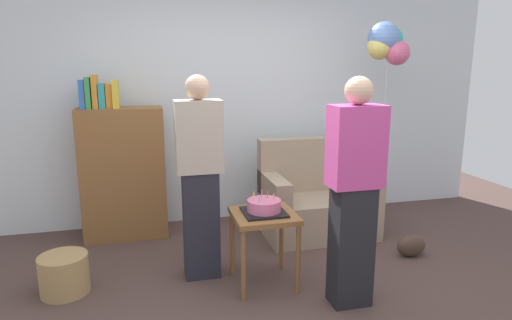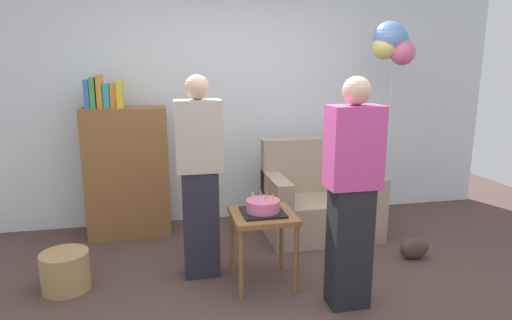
{
  "view_description": "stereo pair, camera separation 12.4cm",
  "coord_description": "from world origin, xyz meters",
  "px_view_note": "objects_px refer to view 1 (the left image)",
  "views": [
    {
      "loc": [
        -0.92,
        -2.66,
        1.7
      ],
      "look_at": [
        -0.09,
        0.66,
        0.95
      ],
      "focal_mm": 30.48,
      "sensor_mm": 36.0,
      "label": 1
    },
    {
      "loc": [
        -0.8,
        -2.69,
        1.7
      ],
      "look_at": [
        -0.09,
        0.66,
        0.95
      ],
      "focal_mm": 30.48,
      "sensor_mm": 36.0,
      "label": 2
    }
  ],
  "objects_px": {
    "side_table": "(264,224)",
    "person_holding_cake": "(354,193)",
    "balloon_bunch": "(387,43)",
    "person_blowing_candles": "(200,177)",
    "birthday_cake": "(264,207)",
    "bookshelf": "(123,170)",
    "handbag": "(411,246)",
    "wicker_basket": "(64,274)",
    "couch": "(316,201)"
  },
  "relations": [
    {
      "from": "person_holding_cake",
      "to": "bookshelf",
      "type": "bearing_deg",
      "value": -36.69
    },
    {
      "from": "bookshelf",
      "to": "person_holding_cake",
      "type": "bearing_deg",
      "value": -46.68
    },
    {
      "from": "person_holding_cake",
      "to": "birthday_cake",
      "type": "bearing_deg",
      "value": -29.3
    },
    {
      "from": "balloon_bunch",
      "to": "bookshelf",
      "type": "bearing_deg",
      "value": 172.68
    },
    {
      "from": "couch",
      "to": "person_blowing_candles",
      "type": "height_order",
      "value": "person_blowing_candles"
    },
    {
      "from": "birthday_cake",
      "to": "handbag",
      "type": "bearing_deg",
      "value": 6.09
    },
    {
      "from": "person_holding_cake",
      "to": "handbag",
      "type": "distance_m",
      "value": 1.3
    },
    {
      "from": "person_blowing_candles",
      "to": "person_holding_cake",
      "type": "bearing_deg",
      "value": -27.11
    },
    {
      "from": "birthday_cake",
      "to": "handbag",
      "type": "distance_m",
      "value": 1.53
    },
    {
      "from": "wicker_basket",
      "to": "birthday_cake",
      "type": "bearing_deg",
      "value": -8.51
    },
    {
      "from": "couch",
      "to": "bookshelf",
      "type": "height_order",
      "value": "bookshelf"
    },
    {
      "from": "person_holding_cake",
      "to": "side_table",
      "type": "bearing_deg",
      "value": -29.3
    },
    {
      "from": "bookshelf",
      "to": "balloon_bunch",
      "type": "xyz_separation_m",
      "value": [
        2.61,
        -0.34,
        1.23
      ]
    },
    {
      "from": "bookshelf",
      "to": "person_holding_cake",
      "type": "distance_m",
      "value": 2.37
    },
    {
      "from": "wicker_basket",
      "to": "handbag",
      "type": "distance_m",
      "value": 2.93
    },
    {
      "from": "bookshelf",
      "to": "birthday_cake",
      "type": "xyz_separation_m",
      "value": [
        1.09,
        -1.29,
        -0.05
      ]
    },
    {
      "from": "birthday_cake",
      "to": "balloon_bunch",
      "type": "xyz_separation_m",
      "value": [
        1.52,
        0.95,
        1.28
      ]
    },
    {
      "from": "birthday_cake",
      "to": "person_holding_cake",
      "type": "distance_m",
      "value": 0.71
    },
    {
      "from": "birthday_cake",
      "to": "handbag",
      "type": "relative_size",
      "value": 1.14
    },
    {
      "from": "handbag",
      "to": "balloon_bunch",
      "type": "distance_m",
      "value": 1.98
    },
    {
      "from": "handbag",
      "to": "bookshelf",
      "type": "bearing_deg",
      "value": 155.75
    },
    {
      "from": "balloon_bunch",
      "to": "person_blowing_candles",
      "type": "bearing_deg",
      "value": -160.65
    },
    {
      "from": "bookshelf",
      "to": "person_holding_cake",
      "type": "xyz_separation_m",
      "value": [
        1.62,
        -1.72,
        0.15
      ]
    },
    {
      "from": "birthday_cake",
      "to": "person_holding_cake",
      "type": "relative_size",
      "value": 0.2
    },
    {
      "from": "balloon_bunch",
      "to": "birthday_cake",
      "type": "bearing_deg",
      "value": -147.99
    },
    {
      "from": "bookshelf",
      "to": "birthday_cake",
      "type": "height_order",
      "value": "bookshelf"
    },
    {
      "from": "couch",
      "to": "birthday_cake",
      "type": "bearing_deg",
      "value": -131.39
    },
    {
      "from": "wicker_basket",
      "to": "balloon_bunch",
      "type": "distance_m",
      "value": 3.58
    },
    {
      "from": "wicker_basket",
      "to": "person_holding_cake",
      "type": "bearing_deg",
      "value": -17.9
    },
    {
      "from": "side_table",
      "to": "wicker_basket",
      "type": "xyz_separation_m",
      "value": [
        -1.51,
        0.23,
        -0.35
      ]
    },
    {
      "from": "couch",
      "to": "wicker_basket",
      "type": "xyz_separation_m",
      "value": [
        -2.31,
        -0.69,
        -0.19
      ]
    },
    {
      "from": "side_table",
      "to": "person_blowing_candles",
      "type": "distance_m",
      "value": 0.62
    },
    {
      "from": "side_table",
      "to": "person_holding_cake",
      "type": "xyz_separation_m",
      "value": [
        0.53,
        -0.43,
        0.34
      ]
    },
    {
      "from": "person_blowing_candles",
      "to": "person_holding_cake",
      "type": "xyz_separation_m",
      "value": [
        0.98,
        -0.69,
        0.0
      ]
    },
    {
      "from": "birthday_cake",
      "to": "balloon_bunch",
      "type": "bearing_deg",
      "value": 32.01
    },
    {
      "from": "couch",
      "to": "bookshelf",
      "type": "bearing_deg",
      "value": 168.77
    },
    {
      "from": "handbag",
      "to": "wicker_basket",
      "type": "bearing_deg",
      "value": 178.57
    },
    {
      "from": "person_blowing_candles",
      "to": "person_holding_cake",
      "type": "distance_m",
      "value": 1.2
    },
    {
      "from": "wicker_basket",
      "to": "balloon_bunch",
      "type": "bearing_deg",
      "value": 13.48
    },
    {
      "from": "side_table",
      "to": "person_holding_cake",
      "type": "relative_size",
      "value": 0.36
    },
    {
      "from": "bookshelf",
      "to": "side_table",
      "type": "distance_m",
      "value": 1.7
    },
    {
      "from": "person_blowing_candles",
      "to": "handbag",
      "type": "xyz_separation_m",
      "value": [
        1.88,
        -0.1,
        -0.73
      ]
    },
    {
      "from": "side_table",
      "to": "wicker_basket",
      "type": "relative_size",
      "value": 1.62
    },
    {
      "from": "bookshelf",
      "to": "side_table",
      "type": "height_order",
      "value": "bookshelf"
    },
    {
      "from": "person_holding_cake",
      "to": "balloon_bunch",
      "type": "xyz_separation_m",
      "value": [
        0.99,
        1.38,
        1.08
      ]
    },
    {
      "from": "person_holding_cake",
      "to": "handbag",
      "type": "relative_size",
      "value": 5.82
    },
    {
      "from": "bookshelf",
      "to": "person_blowing_candles",
      "type": "height_order",
      "value": "person_blowing_candles"
    },
    {
      "from": "person_holding_cake",
      "to": "balloon_bunch",
      "type": "distance_m",
      "value": 2.02
    },
    {
      "from": "bookshelf",
      "to": "handbag",
      "type": "xyz_separation_m",
      "value": [
        2.52,
        -1.14,
        -0.58
      ]
    },
    {
      "from": "person_blowing_candles",
      "to": "birthday_cake",
      "type": "bearing_deg",
      "value": -21.54
    }
  ]
}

